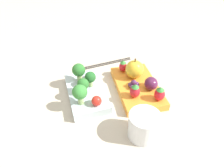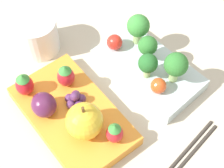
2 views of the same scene
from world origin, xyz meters
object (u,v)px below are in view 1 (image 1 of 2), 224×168
at_px(cherry_tomato_0, 91,76).
at_px(bento_box_fruit, 137,87).
at_px(broccoli_floret_3, 83,85).
at_px(drinking_cup, 144,125).
at_px(strawberry_0, 135,91).
at_px(broccoli_floret_1, 90,78).
at_px(broccoli_floret_2, 80,93).
at_px(cherry_tomato_1, 97,101).
at_px(apple, 134,69).
at_px(bento_box_savoury, 86,93).
at_px(strawberry_1, 160,94).
at_px(plum, 151,83).
at_px(broccoli_floret_0, 79,71).
at_px(chopsticks_pair, 105,63).
at_px(strawberry_2, 123,66).
at_px(grape_cluster, 134,85).

bearing_deg(cherry_tomato_0, bento_box_fruit, -107.40).
distance_m(broccoli_floret_3, drinking_cup, 0.20).
bearing_deg(bento_box_fruit, strawberry_0, 158.58).
bearing_deg(cherry_tomato_0, broccoli_floret_3, 158.93).
xyz_separation_m(bento_box_fruit, drinking_cup, (-0.17, 0.03, 0.02)).
height_order(broccoli_floret_1, drinking_cup, broccoli_floret_1).
xyz_separation_m(broccoli_floret_2, drinking_cup, (-0.11, -0.15, -0.03)).
height_order(broccoli_floret_3, cherry_tomato_1, broccoli_floret_3).
bearing_deg(apple, broccoli_floret_1, 102.09).
distance_m(bento_box_savoury, strawberry_1, 0.21).
bearing_deg(cherry_tomato_1, plum, -74.13).
height_order(broccoli_floret_0, chopsticks_pair, broccoli_floret_0).
distance_m(broccoli_floret_1, strawberry_1, 0.20).
distance_m(strawberry_1, drinking_cup, 0.12).
height_order(cherry_tomato_0, drinking_cup, drinking_cup).
xyz_separation_m(strawberry_0, chopsticks_pair, (0.21, 0.06, -0.04)).
xyz_separation_m(broccoli_floret_2, broccoli_floret_3, (0.04, -0.01, -0.01)).
bearing_deg(strawberry_2, bento_box_savoury, 123.04).
bearing_deg(bento_box_fruit, cherry_tomato_1, 119.18).
height_order(strawberry_0, chopsticks_pair, strawberry_0).
bearing_deg(bento_box_savoury, broccoli_floret_1, -45.95).
bearing_deg(apple, strawberry_1, -159.20).
bearing_deg(broccoli_floret_2, broccoli_floret_3, -12.87).
relative_size(broccoli_floret_1, apple, 0.74).
height_order(apple, grape_cluster, apple).
xyz_separation_m(bento_box_savoury, cherry_tomato_0, (0.05, -0.02, 0.03)).
height_order(strawberry_0, grape_cluster, strawberry_0).
bearing_deg(broccoli_floret_1, bento_box_savoury, 134.05).
relative_size(strawberry_2, drinking_cup, 0.53).
height_order(strawberry_0, strawberry_1, same).
bearing_deg(bento_box_fruit, chopsticks_pair, 26.39).
bearing_deg(chopsticks_pair, strawberry_0, -164.81).
relative_size(apple, grape_cluster, 1.95).
distance_m(bento_box_savoury, plum, 0.19).
xyz_separation_m(broccoli_floret_2, strawberry_1, (-0.01, -0.21, -0.02)).
bearing_deg(broccoli_floret_3, apple, -69.71).
bearing_deg(strawberry_2, drinking_cup, -179.07).
relative_size(broccoli_floret_3, apple, 0.75).
distance_m(broccoli_floret_3, cherry_tomato_1, 0.06).
xyz_separation_m(bento_box_savoury, apple, (0.05, -0.16, 0.04)).
relative_size(cherry_tomato_0, grape_cluster, 0.75).
relative_size(apple, strawberry_0, 1.52).
height_order(bento_box_fruit, drinking_cup, drinking_cup).
relative_size(bento_box_savoury, broccoli_floret_2, 3.31).
distance_m(apple, plum, 0.07).
xyz_separation_m(broccoli_floret_0, apple, (-0.00, -0.17, -0.01)).
relative_size(bento_box_savoury, plum, 4.75).
relative_size(bento_box_savoury, broccoli_floret_3, 3.97).
height_order(bento_box_savoury, grape_cluster, grape_cluster).
bearing_deg(chopsticks_pair, plum, -148.54).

